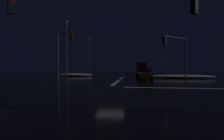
{
  "coord_description": "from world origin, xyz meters",
  "views": [
    {
      "loc": [
        2.45,
        -17.35,
        1.92
      ],
      "look_at": [
        -1.41,
        11.98,
        1.33
      ],
      "focal_mm": 30.73,
      "sensor_mm": 36.0,
      "label": 1
    }
  ],
  "objects_px": {
    "traffic_signal_nw": "(63,47)",
    "traffic_signal_ne": "(177,49)",
    "sedan_orange": "(145,74)",
    "streetlamp_left_far": "(90,53)",
    "sedan_blue": "(142,71)",
    "box_truck": "(141,67)",
    "sedan_gray": "(141,72)",
    "sedan_silver": "(144,73)",
    "streetlamp_left_near": "(67,45)",
    "streetlamp_right_far": "(167,50)"
  },
  "relations": [
    {
      "from": "traffic_signal_ne",
      "to": "streetlamp_right_far",
      "type": "bearing_deg",
      "value": 84.64
    },
    {
      "from": "sedan_silver",
      "to": "sedan_orange",
      "type": "bearing_deg",
      "value": -89.81
    },
    {
      "from": "streetlamp_left_near",
      "to": "box_truck",
      "type": "bearing_deg",
      "value": 58.12
    },
    {
      "from": "traffic_signal_ne",
      "to": "streetlamp_left_near",
      "type": "distance_m",
      "value": 18.15
    },
    {
      "from": "sedan_orange",
      "to": "streetlamp_left_far",
      "type": "height_order",
      "value": "streetlamp_left_far"
    },
    {
      "from": "streetlamp_left_near",
      "to": "streetlamp_left_far",
      "type": "height_order",
      "value": "streetlamp_left_near"
    },
    {
      "from": "streetlamp_left_near",
      "to": "streetlamp_left_far",
      "type": "relative_size",
      "value": 1.03
    },
    {
      "from": "sedan_silver",
      "to": "sedan_blue",
      "type": "relative_size",
      "value": 1.0
    },
    {
      "from": "sedan_orange",
      "to": "sedan_gray",
      "type": "height_order",
      "value": "same"
    },
    {
      "from": "streetlamp_left_far",
      "to": "sedan_silver",
      "type": "bearing_deg",
      "value": -46.71
    },
    {
      "from": "streetlamp_left_near",
      "to": "sedan_gray",
      "type": "bearing_deg",
      "value": 30.02
    },
    {
      "from": "sedan_gray",
      "to": "box_truck",
      "type": "xyz_separation_m",
      "value": [
        0.31,
        13.61,
        0.91
      ]
    },
    {
      "from": "sedan_silver",
      "to": "sedan_blue",
      "type": "xyz_separation_m",
      "value": [
        -0.0,
        11.47,
        0.0
      ]
    },
    {
      "from": "sedan_silver",
      "to": "sedan_gray",
      "type": "height_order",
      "value": "same"
    },
    {
      "from": "traffic_signal_nw",
      "to": "traffic_signal_ne",
      "type": "bearing_deg",
      "value": -0.54
    },
    {
      "from": "sedan_silver",
      "to": "streetlamp_left_near",
      "type": "distance_m",
      "value": 14.04
    },
    {
      "from": "sedan_silver",
      "to": "sedan_blue",
      "type": "height_order",
      "value": "same"
    },
    {
      "from": "sedan_orange",
      "to": "traffic_signal_ne",
      "type": "distance_m",
      "value": 6.01
    },
    {
      "from": "streetlamp_right_far",
      "to": "streetlamp_left_far",
      "type": "bearing_deg",
      "value": 180.0
    },
    {
      "from": "box_truck",
      "to": "streetlamp_left_far",
      "type": "bearing_deg",
      "value": -159.16
    },
    {
      "from": "sedan_gray",
      "to": "box_truck",
      "type": "height_order",
      "value": "box_truck"
    },
    {
      "from": "sedan_blue",
      "to": "box_truck",
      "type": "height_order",
      "value": "box_truck"
    },
    {
      "from": "sedan_silver",
      "to": "streetlamp_left_near",
      "type": "bearing_deg",
      "value": -170.66
    },
    {
      "from": "traffic_signal_nw",
      "to": "sedan_orange",
      "type": "bearing_deg",
      "value": 16.42
    },
    {
      "from": "traffic_signal_ne",
      "to": "streetlamp_left_far",
      "type": "distance_m",
      "value": 28.23
    },
    {
      "from": "box_truck",
      "to": "traffic_signal_nw",
      "type": "xyz_separation_m",
      "value": [
        -11.05,
        -27.45,
        2.87
      ]
    },
    {
      "from": "sedan_blue",
      "to": "traffic_signal_nw",
      "type": "xyz_separation_m",
      "value": [
        -11.06,
        -20.1,
        3.78
      ]
    },
    {
      "from": "sedan_orange",
      "to": "traffic_signal_ne",
      "type": "bearing_deg",
      "value": -42.14
    },
    {
      "from": "box_truck",
      "to": "traffic_signal_ne",
      "type": "distance_m",
      "value": 27.94
    },
    {
      "from": "box_truck",
      "to": "streetlamp_right_far",
      "type": "xyz_separation_m",
      "value": [
        5.92,
        -4.96,
        4.12
      ]
    },
    {
      "from": "sedan_blue",
      "to": "traffic_signal_nw",
      "type": "relative_size",
      "value": 0.65
    },
    {
      "from": "traffic_signal_nw",
      "to": "streetlamp_right_far",
      "type": "bearing_deg",
      "value": 52.95
    },
    {
      "from": "sedan_gray",
      "to": "traffic_signal_nw",
      "type": "relative_size",
      "value": 0.65
    },
    {
      "from": "streetlamp_right_far",
      "to": "sedan_blue",
      "type": "bearing_deg",
      "value": -158.06
    },
    {
      "from": "sedan_gray",
      "to": "streetlamp_right_far",
      "type": "xyz_separation_m",
      "value": [
        6.23,
        8.64,
        5.03
      ]
    },
    {
      "from": "sedan_blue",
      "to": "streetlamp_left_near",
      "type": "xyz_separation_m",
      "value": [
        -13.05,
        -13.62,
        4.73
      ]
    },
    {
      "from": "sedan_silver",
      "to": "sedan_gray",
      "type": "bearing_deg",
      "value": 93.52
    },
    {
      "from": "sedan_orange",
      "to": "sedan_silver",
      "type": "distance_m",
      "value": 5.37
    },
    {
      "from": "sedan_gray",
      "to": "traffic_signal_nw",
      "type": "bearing_deg",
      "value": -127.82
    },
    {
      "from": "streetlamp_right_far",
      "to": "sedan_gray",
      "type": "bearing_deg",
      "value": -125.77
    },
    {
      "from": "traffic_signal_nw",
      "to": "streetlamp_left_near",
      "type": "xyz_separation_m",
      "value": [
        -1.98,
        6.48,
        0.95
      ]
    },
    {
      "from": "sedan_gray",
      "to": "traffic_signal_ne",
      "type": "distance_m",
      "value": 14.92
    },
    {
      "from": "traffic_signal_nw",
      "to": "streetlamp_left_far",
      "type": "xyz_separation_m",
      "value": [
        -1.98,
        22.48,
        0.8
      ]
    },
    {
      "from": "traffic_signal_nw",
      "to": "traffic_signal_ne",
      "type": "relative_size",
      "value": 1.15
    },
    {
      "from": "sedan_silver",
      "to": "sedan_gray",
      "type": "relative_size",
      "value": 1.0
    },
    {
      "from": "sedan_silver",
      "to": "streetlamp_left_far",
      "type": "relative_size",
      "value": 0.46
    },
    {
      "from": "sedan_silver",
      "to": "box_truck",
      "type": "xyz_separation_m",
      "value": [
        -0.01,
        18.81,
        0.91
      ]
    },
    {
      "from": "sedan_silver",
      "to": "sedan_gray",
      "type": "xyz_separation_m",
      "value": [
        -0.32,
        5.21,
        0.0
      ]
    },
    {
      "from": "streetlamp_left_far",
      "to": "traffic_signal_ne",
      "type": "bearing_deg",
      "value": -53.35
    },
    {
      "from": "box_truck",
      "to": "sedan_orange",
      "type": "bearing_deg",
      "value": -89.93
    }
  ]
}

